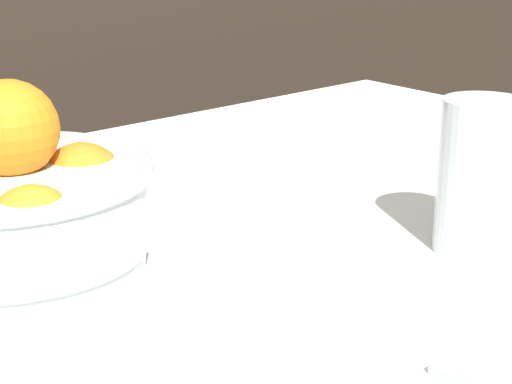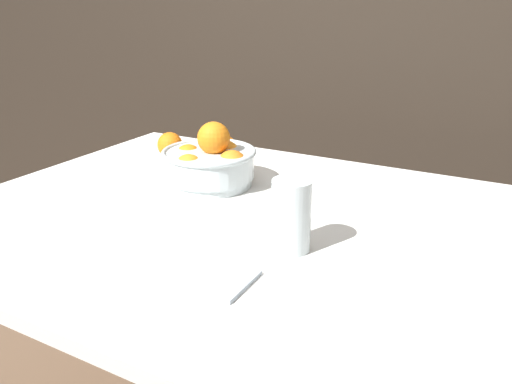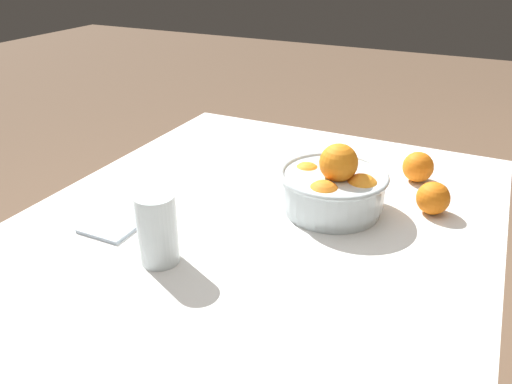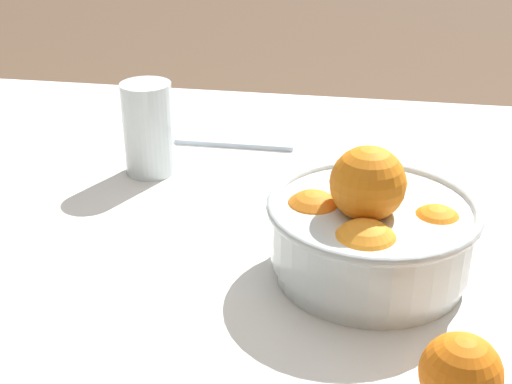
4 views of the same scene
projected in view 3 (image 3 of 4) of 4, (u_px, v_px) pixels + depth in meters
dining_table at (244, 264)px, 1.07m from camera, size 1.33×0.99×0.76m
fruit_bowl at (333, 187)px, 1.11m from camera, size 0.24×0.24×0.16m
juice_glass at (158, 231)px, 0.93m from camera, size 0.08×0.08×0.14m
orange_loose_near_bowl at (418, 167)px, 1.25m from camera, size 0.08×0.08×0.08m
orange_loose_front at (433, 198)px, 1.10m from camera, size 0.07×0.07×0.07m
napkin at (127, 216)px, 1.10m from camera, size 0.20×0.11×0.01m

